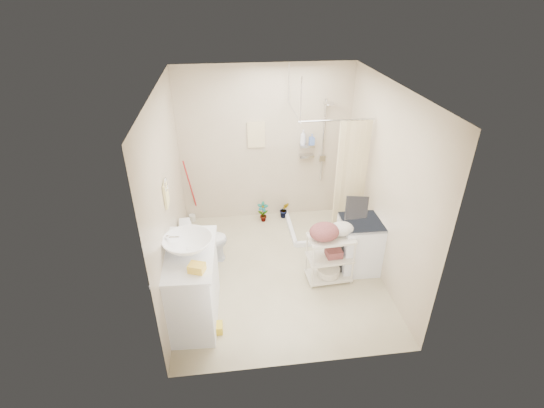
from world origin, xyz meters
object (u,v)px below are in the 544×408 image
at_px(vanity, 191,286).
at_px(toilet, 204,241).
at_px(laundry_rack, 330,254).
at_px(washing_machine, 359,245).

distance_m(vanity, toilet, 1.15).
relative_size(toilet, laundry_rack, 0.80).
bearing_deg(vanity, toilet, 87.09).
bearing_deg(vanity, laundry_rack, 17.85).
relative_size(vanity, toilet, 1.65).
bearing_deg(toilet, laundry_rack, -115.01).
bearing_deg(washing_machine, laundry_rack, -155.94).
height_order(vanity, toilet, vanity).
bearing_deg(washing_machine, vanity, -162.34).
bearing_deg(laundry_rack, washing_machine, 19.63).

